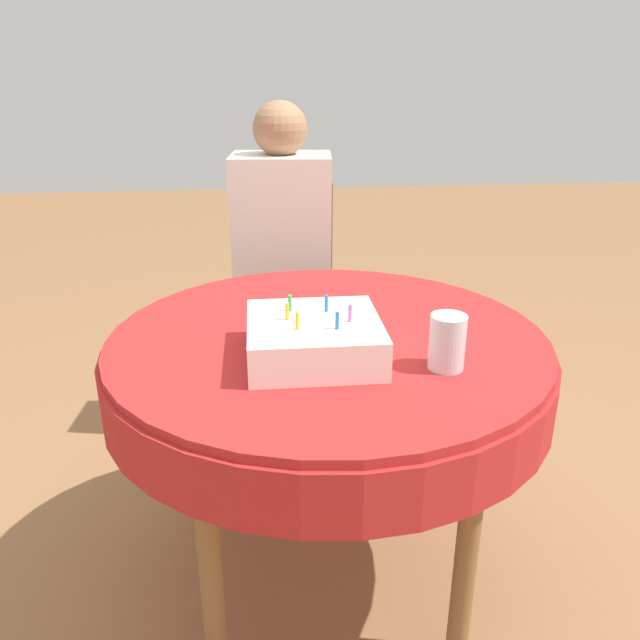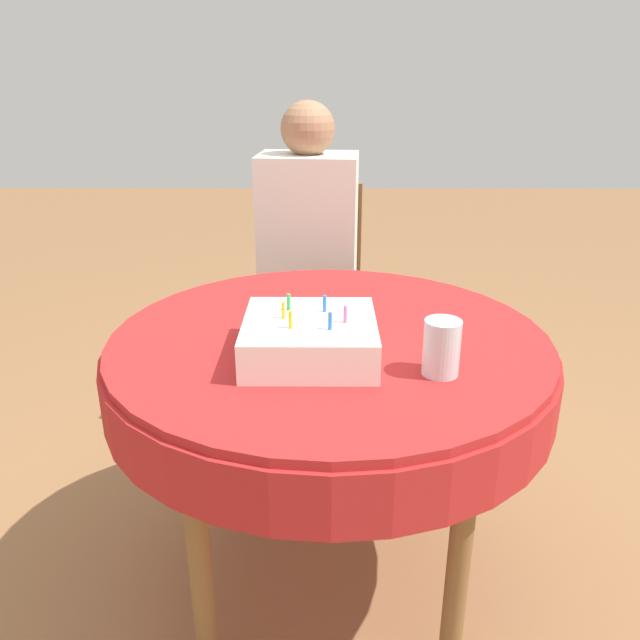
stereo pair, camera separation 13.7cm
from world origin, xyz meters
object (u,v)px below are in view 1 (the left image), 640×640
chair (285,299)px  person (283,248)px  birthday_cake (314,338)px  drinking_glass (447,342)px

chair → person: size_ratio=0.76×
chair → birthday_cake: (0.02, -0.98, 0.27)m
chair → drinking_glass: size_ratio=7.92×
birthday_cake → drinking_glass: 0.27m
birthday_cake → drinking_glass: (0.26, -0.08, 0.02)m
person → chair: bearing=90.0°
person → birthday_cake: 0.89m
chair → birthday_cake: bearing=-83.9°
chair → birthday_cake: size_ratio=3.28×
person → drinking_glass: (0.29, -0.97, 0.06)m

